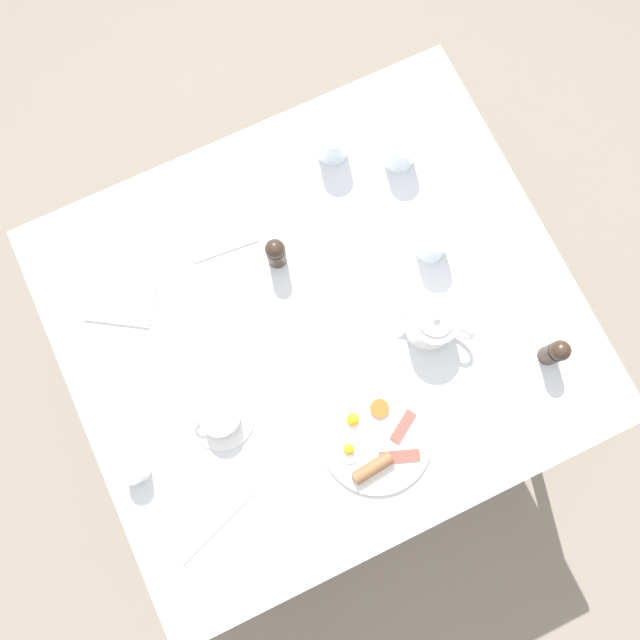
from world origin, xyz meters
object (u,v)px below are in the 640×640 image
(breakfast_plate, at_px, (374,440))
(creamer_jug, at_px, (135,471))
(salt_grinder, at_px, (555,352))
(fork_by_plate, at_px, (226,250))
(knife_by_plate, at_px, (217,527))
(teapot_near, at_px, (432,323))
(teacup_with_saucer_left, at_px, (221,418))
(wine_glass_spare, at_px, (400,152))
(napkin_folded, at_px, (121,302))
(pepper_grinder, at_px, (276,253))
(water_glass_short, at_px, (433,243))
(water_glass_tall, at_px, (332,144))

(breakfast_plate, height_order, creamer_jug, creamer_jug)
(creamer_jug, bearing_deg, breakfast_plate, -108.13)
(salt_grinder, xyz_separation_m, fork_by_plate, (0.58, 0.60, -0.06))
(knife_by_plate, bearing_deg, teapot_near, -72.43)
(teacup_with_saucer_left, relative_size, wine_glass_spare, 1.62)
(creamer_jug, bearing_deg, teacup_with_saucer_left, -83.64)
(breakfast_plate, distance_m, wine_glass_spare, 0.72)
(napkin_folded, relative_size, knife_by_plate, 0.89)
(salt_grinder, distance_m, fork_by_plate, 0.83)
(knife_by_plate, bearing_deg, teacup_with_saucer_left, -26.34)
(creamer_jug, height_order, pepper_grinder, pepper_grinder)
(wine_glass_spare, bearing_deg, teapot_near, 162.93)
(creamer_jug, bearing_deg, pepper_grinder, -57.19)
(teapot_near, distance_m, creamer_jug, 0.77)
(water_glass_short, distance_m, fork_by_plate, 0.51)
(knife_by_plate, bearing_deg, breakfast_plate, -86.90)
(knife_by_plate, bearing_deg, salt_grinder, -88.58)
(wine_glass_spare, xyz_separation_m, napkin_folded, (-0.05, 0.79, -0.04))
(breakfast_plate, height_order, fork_by_plate, breakfast_plate)
(teacup_with_saucer_left, height_order, creamer_jug, same)
(teacup_with_saucer_left, xyz_separation_m, creamer_jug, (-0.03, 0.22, 0.00))
(teapot_near, bearing_deg, breakfast_plate, 81.83)
(creamer_jug, xyz_separation_m, pepper_grinder, (0.33, -0.51, 0.03))
(knife_by_plate, bearing_deg, fork_by_plate, -25.39)
(teapot_near, distance_m, wine_glass_spare, 0.44)
(water_glass_short, distance_m, creamer_jug, 0.89)
(teacup_with_saucer_left, xyz_separation_m, napkin_folded, (0.37, 0.11, -0.02))
(salt_grinder, bearing_deg, water_glass_short, 20.06)
(pepper_grinder, bearing_deg, salt_grinder, -135.62)
(water_glass_short, height_order, salt_grinder, salt_grinder)
(wine_glass_spare, distance_m, knife_by_plate, 1.01)
(creamer_jug, bearing_deg, water_glass_tall, -55.02)
(salt_grinder, distance_m, knife_by_plate, 0.88)
(water_glass_short, relative_size, napkin_folded, 0.49)
(teapot_near, relative_size, pepper_grinder, 1.43)
(pepper_grinder, distance_m, salt_grinder, 0.70)
(breakfast_plate, bearing_deg, teapot_near, -52.54)
(breakfast_plate, bearing_deg, fork_by_plate, 12.47)
(breakfast_plate, bearing_deg, salt_grinder, -90.07)
(water_glass_tall, xyz_separation_m, knife_by_plate, (-0.72, 0.64, -0.05))
(napkin_folded, bearing_deg, teacup_with_saucer_left, -163.05)
(knife_by_plate, bearing_deg, wine_glass_spare, -51.15)
(knife_by_plate, bearing_deg, napkin_folded, 0.27)
(salt_grinder, bearing_deg, teapot_near, 50.72)
(wine_glass_spare, height_order, knife_by_plate, wine_glass_spare)
(breakfast_plate, xyz_separation_m, salt_grinder, (-0.00, -0.47, 0.05))
(teacup_with_saucer_left, bearing_deg, breakfast_plate, -123.06)
(water_glass_tall, bearing_deg, napkin_folded, 101.94)
(fork_by_plate, bearing_deg, teapot_near, -136.82)
(teapot_near, xyz_separation_m, salt_grinder, (-0.19, -0.23, 0.00))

